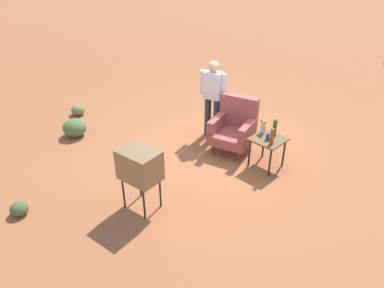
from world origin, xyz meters
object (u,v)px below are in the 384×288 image
(soda_can_blue, at_px, (268,137))
(armchair, at_px, (234,126))
(flower_vase, at_px, (263,126))
(person_standing, at_px, (213,95))
(tv_on_stand, at_px, (140,165))
(side_table, at_px, (268,143))
(bottle_tall_amber, at_px, (272,136))
(bottle_wine_green, at_px, (275,128))

(soda_can_blue, bearing_deg, armchair, 171.77)
(soda_can_blue, relative_size, flower_vase, 0.46)
(person_standing, bearing_deg, tv_on_stand, -72.02)
(tv_on_stand, bearing_deg, person_standing, 107.98)
(side_table, bearing_deg, soda_can_blue, -79.06)
(bottle_tall_amber, relative_size, soda_can_blue, 2.46)
(side_table, relative_size, tv_on_stand, 0.57)
(armchair, relative_size, flower_vase, 4.00)
(armchair, height_order, soda_can_blue, armchair)
(armchair, distance_m, soda_can_blue, 0.88)
(tv_on_stand, distance_m, flower_vase, 2.52)
(armchair, height_order, flower_vase, armchair)
(tv_on_stand, relative_size, flower_vase, 3.89)
(person_standing, xyz_separation_m, soda_can_blue, (1.54, -0.24, -0.29))
(tv_on_stand, relative_size, soda_can_blue, 8.44)
(tv_on_stand, bearing_deg, armchair, 93.38)
(bottle_wine_green, distance_m, soda_can_blue, 0.22)
(person_standing, bearing_deg, soda_can_blue, -8.91)
(armchair, relative_size, bottle_wine_green, 3.31)
(tv_on_stand, relative_size, bottle_tall_amber, 3.43)
(tv_on_stand, relative_size, bottle_wine_green, 3.22)
(tv_on_stand, bearing_deg, bottle_wine_green, 74.07)
(side_table, xyz_separation_m, bottle_tall_amber, (0.14, -0.13, 0.23))
(side_table, height_order, person_standing, person_standing)
(side_table, xyz_separation_m, soda_can_blue, (0.01, -0.05, 0.14))
(armchair, relative_size, side_table, 1.81)
(tv_on_stand, height_order, soda_can_blue, tv_on_stand)
(armchair, bearing_deg, bottle_tall_amber, -11.70)
(tv_on_stand, bearing_deg, soda_can_blue, 72.86)
(tv_on_stand, xyz_separation_m, soda_can_blue, (0.71, 2.31, -0.14))
(bottle_wine_green, height_order, bottle_tall_amber, bottle_wine_green)
(side_table, distance_m, bottle_tall_amber, 0.30)
(armchair, bearing_deg, flower_vase, 3.21)
(side_table, xyz_separation_m, tv_on_stand, (-0.70, -2.35, 0.28))
(side_table, bearing_deg, bottle_tall_amber, -41.49)
(flower_vase, bearing_deg, armchair, -176.79)
(person_standing, distance_m, flower_vase, 1.34)
(bottle_tall_amber, distance_m, soda_can_blue, 0.18)
(bottle_tall_amber, bearing_deg, side_table, 138.51)
(tv_on_stand, xyz_separation_m, person_standing, (-0.83, 2.55, 0.16))
(armchair, xyz_separation_m, bottle_wine_green, (0.86, 0.07, 0.25))
(bottle_wine_green, bearing_deg, armchair, -175.04)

